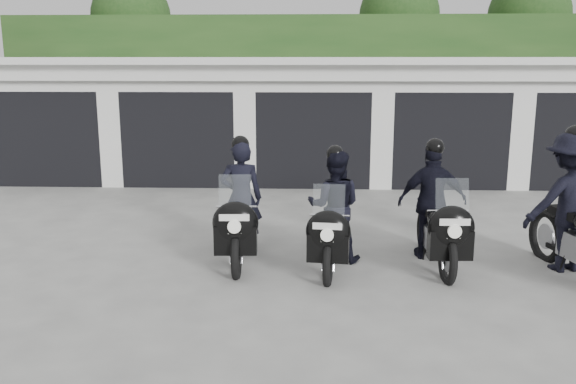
{
  "coord_description": "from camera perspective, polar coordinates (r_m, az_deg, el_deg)",
  "views": [
    {
      "loc": [
        -0.04,
        -8.29,
        2.91
      ],
      "look_at": [
        -0.37,
        0.24,
        1.05
      ],
      "focal_mm": 38.0,
      "sensor_mm": 36.0,
      "label": 1
    }
  ],
  "objects": [
    {
      "name": "garage_block",
      "position": [
        16.42,
        2.36,
        7.09
      ],
      "size": [
        16.4,
        6.8,
        2.96
      ],
      "color": "silver",
      "rests_on": "ground"
    },
    {
      "name": "police_bike_c",
      "position": [
        9.08,
        13.58,
        -1.6
      ],
      "size": [
        1.03,
        2.14,
        1.86
      ],
      "rotation": [
        0.0,
        0.0,
        0.04
      ],
      "color": "black",
      "rests_on": "ground"
    },
    {
      "name": "background_vegetation",
      "position": [
        21.22,
        3.39,
        11.89
      ],
      "size": [
        20.0,
        3.9,
        5.8
      ],
      "color": "#1D3C16",
      "rests_on": "ground"
    },
    {
      "name": "police_bike_b",
      "position": [
        8.75,
        4.26,
        -2.08
      ],
      "size": [
        0.86,
        2.03,
        1.77
      ],
      "rotation": [
        0.0,
        0.0,
        -0.11
      ],
      "color": "black",
      "rests_on": "ground"
    },
    {
      "name": "ground",
      "position": [
        8.79,
        2.38,
        -7.06
      ],
      "size": [
        80.0,
        80.0,
        0.0
      ],
      "primitive_type": "plane",
      "color": "#A0A09A",
      "rests_on": "ground"
    },
    {
      "name": "police_bike_a",
      "position": [
        8.96,
        -4.53,
        -1.77
      ],
      "size": [
        0.69,
        2.15,
        1.87
      ],
      "rotation": [
        0.0,
        0.0,
        0.04
      ],
      "color": "black",
      "rests_on": "ground"
    }
  ]
}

